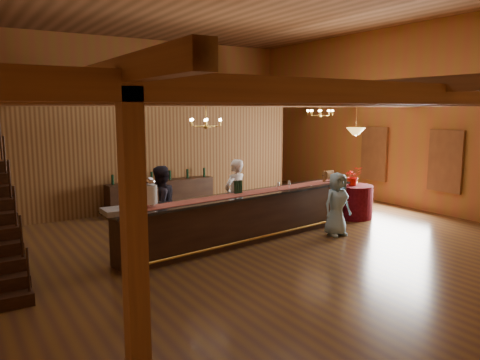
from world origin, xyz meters
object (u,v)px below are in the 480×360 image
raffle_drum (328,175)px  chandelier_left (206,122)px  round_table (353,202)px  chandelier_right (320,112)px  pendant_lamp (356,131)px  staff_second (160,206)px  bartender (235,196)px  guest (337,204)px  floor_plant (222,183)px  tasting_bar (245,217)px  beverage_dispenser (151,193)px  backbar_shelf (161,196)px

raffle_drum → chandelier_left: size_ratio=0.42×
round_table → chandelier_right: 3.20m
pendant_lamp → staff_second: (-5.53, 0.41, -1.52)m
bartender → guest: bartender is taller
guest → floor_plant: guest is taller
tasting_bar → raffle_drum: bearing=-1.0°
beverage_dispenser → round_table: bearing=5.7°
backbar_shelf → staff_second: size_ratio=1.85×
raffle_drum → bartender: bearing=169.2°
chandelier_right → pendant_lamp: same height
raffle_drum → guest: 1.38m
beverage_dispenser → bartender: 2.85m
tasting_bar → chandelier_right: (4.29, 2.37, 2.33)m
bartender → chandelier_right: bearing=-175.4°
backbar_shelf → chandelier_left: chandelier_left is taller
bartender → round_table: bearing=156.3°
backbar_shelf → staff_second: (-1.35, -3.20, 0.43)m
round_table → chandelier_right: size_ratio=1.32×
round_table → bartender: size_ratio=0.59×
backbar_shelf → chandelier_left: (-0.13, -3.10, 2.24)m
tasting_bar → pendant_lamp: size_ratio=7.37×
tasting_bar → floor_plant: (2.03, 4.57, 0.01)m
beverage_dispenser → raffle_drum: size_ratio=1.76×
raffle_drum → staff_second: (-4.55, 0.45, -0.39)m
beverage_dispenser → staff_second: staff_second is taller
floor_plant → pendant_lamp: bearing=-67.3°
bartender → staff_second: (-1.98, -0.04, -0.01)m
raffle_drum → floor_plant: bearing=100.4°
tasting_bar → chandelier_left: (-0.52, 0.88, 2.14)m
bartender → floor_plant: size_ratio=1.59×
backbar_shelf → pendant_lamp: size_ratio=3.63×
beverage_dispenser → chandelier_left: 2.53m
chandelier_left → pendant_lamp: size_ratio=0.89×
raffle_drum → backbar_shelf: 4.92m
backbar_shelf → chandelier_right: bearing=-21.9°
guest → floor_plant: bearing=92.6°
backbar_shelf → bartender: (0.62, -3.16, 0.44)m
tasting_bar → round_table: tasting_bar is taller
beverage_dispenser → floor_plant: 6.58m
tasting_bar → staff_second: bearing=148.5°
chandelier_right → guest: size_ratio=0.53×
beverage_dispenser → chandelier_left: chandelier_left is taller
beverage_dispenser → staff_second: bearing=59.2°
raffle_drum → bartender: 2.65m
round_table → guest: (-1.68, -1.11, 0.31)m
pendant_lamp → bartender: (-3.56, 0.46, -1.50)m
tasting_bar → bartender: (0.23, 0.82, 0.34)m
round_table → staff_second: size_ratio=0.60×
guest → pendant_lamp: bearing=35.1°
chandelier_left → floor_plant: size_ratio=0.71×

